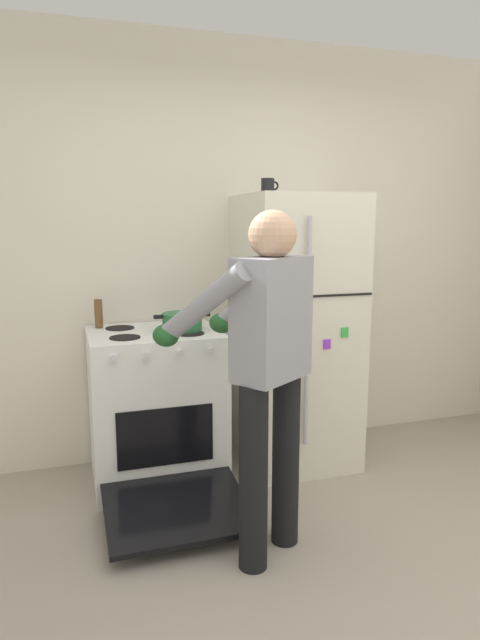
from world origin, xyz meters
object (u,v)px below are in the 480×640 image
at_px(pepper_mill, 99,313).
at_px(stove_range, 156,408).
at_px(person_cook, 263,354).
at_px(red_pot, 182,322).
at_px(coffee_mug, 268,186).
at_px(refrigerator, 296,332).

bearing_deg(pepper_mill, stove_range, -36.00).
height_order(person_cook, pepper_mill, person_cook).
relative_size(red_pot, coffee_mug, 2.97).
distance_m(refrigerator, stove_range, 0.99).
bearing_deg(coffee_mug, red_pot, -170.00).
height_order(person_cook, coffee_mug, coffee_mug).
distance_m(refrigerator, red_pot, 0.76).
xyz_separation_m(stove_range, coffee_mug, (0.73, 0.07, 1.31)).
bearing_deg(coffee_mug, stove_range, -174.66).
height_order(refrigerator, coffee_mug, coffee_mug).
bearing_deg(red_pot, refrigerator, 3.82).
height_order(stove_range, red_pot, red_pot).
distance_m(refrigerator, person_cook, 1.08).
distance_m(stove_range, person_cook, 1.09).
xyz_separation_m(coffee_mug, pepper_mill, (-1.03, 0.15, -0.76)).
distance_m(red_pot, coffee_mug, 0.98).
xyz_separation_m(person_cook, coffee_mug, (0.38, 0.97, 0.80)).
xyz_separation_m(red_pot, coffee_mug, (0.57, 0.10, 0.79)).
height_order(coffee_mug, pepper_mill, coffee_mug).
bearing_deg(refrigerator, red_pot, -176.18).
distance_m(stove_range, coffee_mug, 1.50).
bearing_deg(refrigerator, coffee_mug, 164.16).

